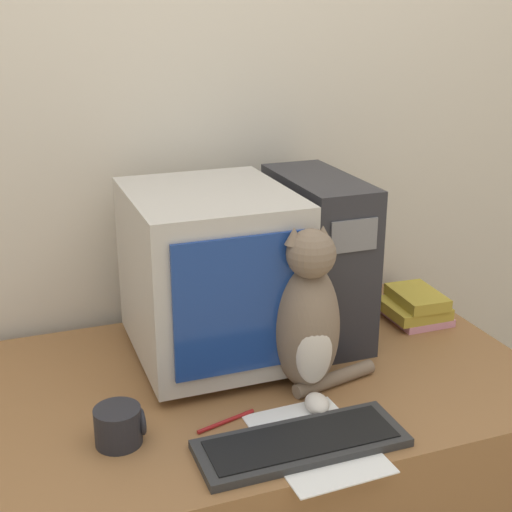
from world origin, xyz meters
TOP-DOWN VIEW (x-y plane):
  - wall_back at (0.00, 0.89)m, footprint 7.00×0.05m
  - desk at (0.00, 0.41)m, footprint 1.41×0.82m
  - crt_monitor at (-0.03, 0.55)m, footprint 0.37×0.45m
  - computer_tower at (0.27, 0.58)m, footprint 0.17×0.39m
  - keyboard at (0.02, 0.11)m, footprint 0.43×0.16m
  - cat at (0.13, 0.33)m, footprint 0.27×0.28m
  - book_stack at (0.57, 0.55)m, footprint 0.17×0.18m
  - pen at (-0.09, 0.24)m, footprint 0.14×0.05m
  - paper_sheet at (0.05, 0.11)m, footprint 0.22×0.30m
  - mug at (-0.32, 0.25)m, footprint 0.10×0.10m

SIDE VIEW (x-z plane):
  - desk at x=0.00m, z-range 0.00..0.76m
  - paper_sheet at x=0.05m, z-range 0.76..0.76m
  - pen at x=-0.09m, z-range 0.76..0.77m
  - keyboard at x=0.02m, z-range 0.76..0.78m
  - mug at x=-0.32m, z-range 0.76..0.84m
  - book_stack at x=0.57m, z-range 0.76..0.84m
  - cat at x=0.13m, z-range 0.73..1.13m
  - computer_tower at x=0.27m, z-range 0.76..1.19m
  - crt_monitor at x=-0.03m, z-range 0.77..1.20m
  - wall_back at x=0.00m, z-range 0.00..2.50m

